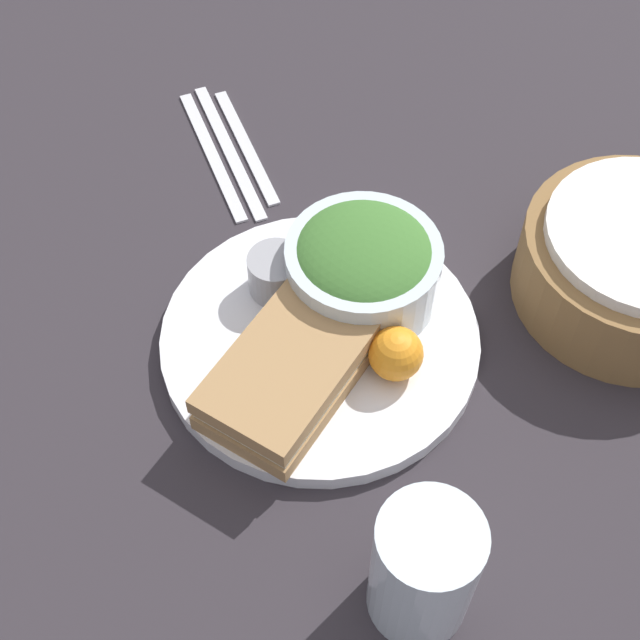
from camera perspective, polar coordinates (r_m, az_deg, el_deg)
ground_plane at (r=0.76m, az=0.00°, el=-1.59°), size 4.00×4.00×0.00m
plate at (r=0.76m, az=0.00°, el=-1.25°), size 0.27×0.27×0.02m
sandwich at (r=0.70m, az=-1.98°, el=-3.37°), size 0.17×0.14×0.04m
salad_bowl at (r=0.75m, az=2.78°, el=3.53°), size 0.13×0.13×0.07m
dressing_cup at (r=0.76m, az=-2.82°, el=2.98°), size 0.05×0.05×0.04m
orange_wedge at (r=0.71m, az=4.88°, el=-2.15°), size 0.04×0.04×0.04m
drink_glass at (r=0.61m, az=6.65°, el=-15.57°), size 0.07×0.07×0.12m
bread_basket at (r=0.81m, az=19.56°, el=3.42°), size 0.20×0.20×0.08m
fork at (r=0.92m, az=-6.93°, el=10.50°), size 0.18×0.10×0.01m
knife at (r=0.92m, az=-5.85°, el=10.80°), size 0.19×0.11×0.01m
spoon at (r=0.92m, az=-4.77°, el=11.10°), size 0.16×0.09×0.01m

